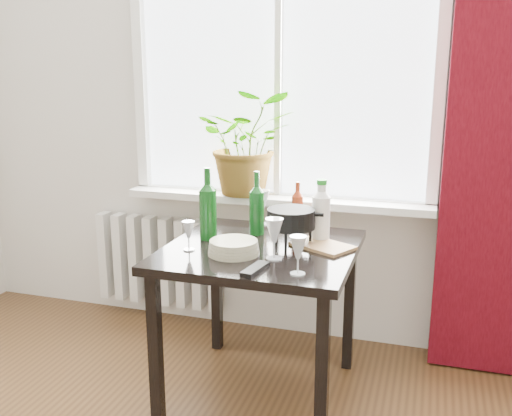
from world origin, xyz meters
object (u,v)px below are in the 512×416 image
(wineglass_back_center, at_px, (301,223))
(table, at_px, (261,266))
(wineglass_far_right, at_px, (298,255))
(cutting_board, at_px, (322,246))
(wineglass_front_right, at_px, (274,239))
(cleaning_bottle, at_px, (321,210))
(plate_stack, at_px, (234,247))
(wine_bottle_left, at_px, (208,203))
(bottle_amber, at_px, (297,205))
(wineglass_back_left, at_px, (262,207))
(fondue_pot, at_px, (291,227))
(potted_plant, at_px, (247,143))
(wine_bottle_right, at_px, (257,203))
(wineglass_front_left, at_px, (189,236))
(tv_remote, at_px, (255,269))
(radiator, at_px, (159,261))

(wineglass_back_center, bearing_deg, table, -137.51)
(wineglass_far_right, xyz_separation_m, cutting_board, (0.03, 0.38, -0.07))
(table, xyz_separation_m, wineglass_front_right, (0.10, -0.15, 0.18))
(cleaning_bottle, distance_m, plate_stack, 0.47)
(wine_bottle_left, height_order, bottle_amber, wine_bottle_left)
(wine_bottle_left, distance_m, wineglass_back_left, 0.37)
(wineglass_back_center, distance_m, plate_stack, 0.37)
(fondue_pot, bearing_deg, wineglass_front_right, -76.35)
(wineglass_far_right, height_order, wineglass_back_center, wineglass_back_center)
(potted_plant, relative_size, bottle_amber, 2.42)
(wineglass_back_center, bearing_deg, potted_plant, 132.15)
(wine_bottle_right, height_order, fondue_pot, wine_bottle_right)
(plate_stack, height_order, cutting_board, plate_stack)
(plate_stack, bearing_deg, wineglass_front_left, -177.91)
(cleaning_bottle, xyz_separation_m, cutting_board, (0.03, -0.10, -0.14))
(wineglass_far_right, bearing_deg, cutting_board, 86.21)
(tv_remote, bearing_deg, potted_plant, 119.35)
(wineglass_far_right, bearing_deg, radiator, 139.46)
(wineglass_front_right, relative_size, wineglass_back_center, 1.07)
(wineglass_back_center, xyz_separation_m, wineglass_front_left, (-0.45, -0.29, -0.02))
(potted_plant, distance_m, wineglass_front_left, 0.82)
(table, distance_m, wineglass_back_left, 0.42)
(table, bearing_deg, cleaning_bottle, 35.90)
(tv_remote, height_order, cutting_board, tv_remote)
(wineglass_back_left, bearing_deg, radiator, 160.37)
(wineglass_back_left, height_order, tv_remote, wineglass_back_left)
(cleaning_bottle, bearing_deg, fondue_pot, -136.45)
(wineglass_back_left, xyz_separation_m, plate_stack, (0.02, -0.50, -0.06))
(wineglass_far_right, distance_m, wineglass_back_left, 0.76)
(wineglass_front_right, relative_size, cutting_board, 0.68)
(wine_bottle_right, height_order, plate_stack, wine_bottle_right)
(wineglass_front_left, bearing_deg, wineglass_back_center, 32.93)
(wine_bottle_right, height_order, cutting_board, wine_bottle_right)
(bottle_amber, bearing_deg, wineglass_far_right, -76.39)
(wineglass_front_left, height_order, cutting_board, wineglass_front_left)
(potted_plant, xyz_separation_m, wineglass_back_left, (0.16, -0.24, -0.30))
(table, relative_size, wineglass_far_right, 5.24)
(wineglass_back_center, height_order, wineglass_back_left, wineglass_back_left)
(radiator, relative_size, wineglass_front_left, 5.85)
(wineglass_back_left, relative_size, cutting_board, 0.70)
(table, relative_size, plate_stack, 3.75)
(bottle_amber, xyz_separation_m, tv_remote, (-0.01, -0.69, -0.11))
(bottle_amber, bearing_deg, wine_bottle_right, -132.67)
(fondue_pot, bearing_deg, wineglass_far_right, -53.10)
(wineglass_back_left, distance_m, fondue_pot, 0.38)
(radiator, distance_m, wine_bottle_right, 1.02)
(wine_bottle_left, height_order, cleaning_bottle, wine_bottle_left)
(wine_bottle_left, xyz_separation_m, wine_bottle_right, (0.19, 0.15, -0.02))
(wineglass_back_center, bearing_deg, plate_stack, -130.12)
(bottle_amber, height_order, plate_stack, bottle_amber)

